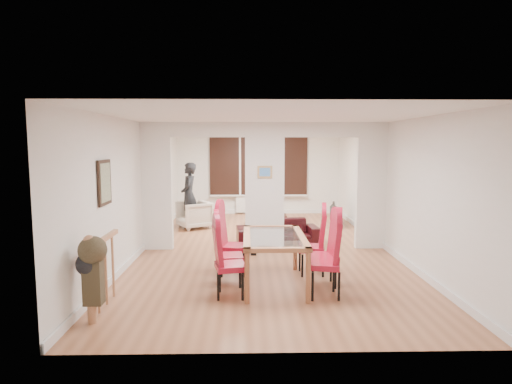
{
  "coord_description": "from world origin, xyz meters",
  "views": [
    {
      "loc": [
        -0.37,
        -8.73,
        2.17
      ],
      "look_at": [
        -0.16,
        0.6,
        1.11
      ],
      "focal_mm": 30.0,
      "sensor_mm": 36.0,
      "label": 1
    }
  ],
  "objects_px": {
    "television": "(330,214)",
    "bottle": "(274,209)",
    "sofa": "(278,232)",
    "bowl": "(275,213)",
    "dining_chair_lb": "(229,252)",
    "person": "(189,195)",
    "dining_chair_lc": "(233,242)",
    "dining_chair_rc": "(311,243)",
    "coffee_table": "(266,219)",
    "dining_chair_la": "(231,261)",
    "dining_chair_ra": "(324,258)",
    "armchair": "(194,215)",
    "dining_chair_rb": "(322,251)",
    "dining_table": "(274,260)"
  },
  "relations": [
    {
      "from": "coffee_table",
      "to": "bottle",
      "type": "distance_m",
      "value": 0.35
    },
    {
      "from": "coffee_table",
      "to": "bottle",
      "type": "bearing_deg",
      "value": 13.66
    },
    {
      "from": "dining_chair_ra",
      "to": "armchair",
      "type": "distance_m",
      "value": 5.59
    },
    {
      "from": "television",
      "to": "bottle",
      "type": "height_order",
      "value": "television"
    },
    {
      "from": "sofa",
      "to": "person",
      "type": "bearing_deg",
      "value": 133.91
    },
    {
      "from": "dining_chair_rb",
      "to": "person",
      "type": "relative_size",
      "value": 0.63
    },
    {
      "from": "sofa",
      "to": "bowl",
      "type": "bearing_deg",
      "value": 82.18
    },
    {
      "from": "dining_chair_ra",
      "to": "television",
      "type": "bearing_deg",
      "value": 90.61
    },
    {
      "from": "person",
      "to": "coffee_table",
      "type": "xyz_separation_m",
      "value": [
        2.02,
        0.41,
        -0.72
      ]
    },
    {
      "from": "television",
      "to": "dining_chair_la",
      "type": "bearing_deg",
      "value": 163.99
    },
    {
      "from": "bowl",
      "to": "dining_chair_lb",
      "type": "bearing_deg",
      "value": -101.53
    },
    {
      "from": "coffee_table",
      "to": "bottle",
      "type": "height_order",
      "value": "bottle"
    },
    {
      "from": "armchair",
      "to": "television",
      "type": "height_order",
      "value": "armchair"
    },
    {
      "from": "dining_chair_lb",
      "to": "person",
      "type": "distance_m",
      "value": 4.78
    },
    {
      "from": "dining_chair_lc",
      "to": "armchair",
      "type": "bearing_deg",
      "value": 118.39
    },
    {
      "from": "dining_chair_rc",
      "to": "sofa",
      "type": "relative_size",
      "value": 0.59
    },
    {
      "from": "sofa",
      "to": "television",
      "type": "height_order",
      "value": "television"
    },
    {
      "from": "dining_chair_la",
      "to": "person",
      "type": "height_order",
      "value": "person"
    },
    {
      "from": "dining_chair_ra",
      "to": "bowl",
      "type": "bearing_deg",
      "value": 105.99
    },
    {
      "from": "dining_table",
      "to": "dining_chair_lb",
      "type": "bearing_deg",
      "value": 178.24
    },
    {
      "from": "dining_table",
      "to": "armchair",
      "type": "height_order",
      "value": "dining_table"
    },
    {
      "from": "television",
      "to": "dining_chair_lb",
      "type": "bearing_deg",
      "value": 161.32
    },
    {
      "from": "dining_chair_ra",
      "to": "dining_chair_rc",
      "type": "height_order",
      "value": "dining_chair_ra"
    },
    {
      "from": "dining_chair_lb",
      "to": "person",
      "type": "relative_size",
      "value": 0.61
    },
    {
      "from": "dining_chair_lc",
      "to": "bowl",
      "type": "distance_m",
      "value": 4.64
    },
    {
      "from": "dining_table",
      "to": "bowl",
      "type": "height_order",
      "value": "dining_table"
    },
    {
      "from": "dining_chair_rb",
      "to": "coffee_table",
      "type": "distance_m",
      "value": 5.12
    },
    {
      "from": "armchair",
      "to": "dining_chair_lb",
      "type": "bearing_deg",
      "value": -15.69
    },
    {
      "from": "dining_chair_ra",
      "to": "dining_chair_rb",
      "type": "bearing_deg",
      "value": 94.82
    },
    {
      "from": "dining_table",
      "to": "armchair",
      "type": "xyz_separation_m",
      "value": [
        -1.78,
        4.5,
        -0.04
      ]
    },
    {
      "from": "dining_chair_ra",
      "to": "bottle",
      "type": "xyz_separation_m",
      "value": [
        -0.35,
        5.61,
        -0.17
      ]
    },
    {
      "from": "sofa",
      "to": "armchair",
      "type": "height_order",
      "value": "armchair"
    },
    {
      "from": "dining_chair_lc",
      "to": "dining_chair_rc",
      "type": "xyz_separation_m",
      "value": [
        1.31,
        -0.03,
        -0.02
      ]
    },
    {
      "from": "dining_chair_lc",
      "to": "dining_chair_rb",
      "type": "xyz_separation_m",
      "value": [
        1.39,
        -0.6,
        -0.02
      ]
    },
    {
      "from": "dining_table",
      "to": "armchair",
      "type": "bearing_deg",
      "value": 111.57
    },
    {
      "from": "sofa",
      "to": "bowl",
      "type": "distance_m",
      "value": 2.32
    },
    {
      "from": "dining_chair_lc",
      "to": "dining_chair_rc",
      "type": "relative_size",
      "value": 1.05
    },
    {
      "from": "television",
      "to": "bottle",
      "type": "bearing_deg",
      "value": 89.77
    },
    {
      "from": "dining_chair_la",
      "to": "bottle",
      "type": "height_order",
      "value": "dining_chair_la"
    },
    {
      "from": "dining_chair_lc",
      "to": "bottle",
      "type": "xyz_separation_m",
      "value": [
        0.98,
        4.52,
        -0.16
      ]
    },
    {
      "from": "bowl",
      "to": "television",
      "type": "bearing_deg",
      "value": -9.34
    },
    {
      "from": "dining_chair_ra",
      "to": "person",
      "type": "xyz_separation_m",
      "value": [
        -2.59,
        5.15,
        0.28
      ]
    },
    {
      "from": "dining_chair_la",
      "to": "bowl",
      "type": "xyz_separation_m",
      "value": [
        0.99,
        5.58,
        -0.24
      ]
    },
    {
      "from": "dining_chair_rb",
      "to": "dining_table",
      "type": "bearing_deg",
      "value": 170.94
    },
    {
      "from": "person",
      "to": "bottle",
      "type": "height_order",
      "value": "person"
    },
    {
      "from": "dining_chair_la",
      "to": "dining_chair_lb",
      "type": "height_order",
      "value": "dining_chair_la"
    },
    {
      "from": "dining_chair_rb",
      "to": "armchair",
      "type": "distance_m",
      "value": 5.19
    },
    {
      "from": "sofa",
      "to": "bottle",
      "type": "xyz_separation_m",
      "value": [
        0.07,
        2.31,
        0.13
      ]
    },
    {
      "from": "dining_chair_lc",
      "to": "bowl",
      "type": "bearing_deg",
      "value": 89.99
    },
    {
      "from": "dining_chair_lb",
      "to": "coffee_table",
      "type": "bearing_deg",
      "value": 75.19
    }
  ]
}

